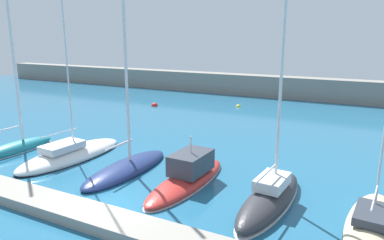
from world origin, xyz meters
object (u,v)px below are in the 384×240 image
at_px(motorboat_red_fourth, 188,176).
at_px(sailboat_charcoal_fifth, 270,197).
at_px(sailboat_sand_sixth, 372,224).
at_px(sailboat_navy_third, 127,167).
at_px(sailboat_white_second, 71,154).
at_px(sailboat_teal_nearest, 15,146).
at_px(mooring_buoy_red, 155,106).
at_px(mooring_buoy_yellow, 238,107).

xyz_separation_m(motorboat_red_fourth, sailboat_charcoal_fifth, (5.00, -0.50, -0.05)).
bearing_deg(sailboat_sand_sixth, sailboat_navy_third, 91.72).
height_order(sailboat_white_second, sailboat_navy_third, sailboat_white_second).
distance_m(sailboat_teal_nearest, mooring_buoy_red, 19.62).
distance_m(sailboat_white_second, sailboat_charcoal_fifth, 14.46).
bearing_deg(sailboat_white_second, mooring_buoy_red, 20.28).
distance_m(sailboat_navy_third, sailboat_charcoal_fifth, 9.38).
xyz_separation_m(sailboat_white_second, mooring_buoy_yellow, (4.14, 22.98, -0.27)).
xyz_separation_m(sailboat_navy_third, sailboat_sand_sixth, (14.07, -0.62, -0.01)).
bearing_deg(sailboat_navy_third, motorboat_red_fourth, -86.94).
height_order(sailboat_white_second, mooring_buoy_yellow, sailboat_white_second).
distance_m(sailboat_white_second, sailboat_navy_third, 5.08).
bearing_deg(sailboat_teal_nearest, sailboat_white_second, -78.07).
distance_m(motorboat_red_fourth, sailboat_sand_sixth, 9.73).
xyz_separation_m(sailboat_teal_nearest, sailboat_navy_third, (9.83, 0.69, -0.15)).
height_order(motorboat_red_fourth, sailboat_sand_sixth, sailboat_sand_sixth).
relative_size(sailboat_white_second, motorboat_red_fourth, 2.17).
bearing_deg(sailboat_teal_nearest, sailboat_navy_third, -84.79).
bearing_deg(sailboat_charcoal_fifth, sailboat_white_second, 92.02).
relative_size(sailboat_white_second, mooring_buoy_yellow, 30.63).
bearing_deg(sailboat_navy_third, sailboat_white_second, 88.83).
bearing_deg(mooring_buoy_yellow, sailboat_navy_third, -87.70).
bearing_deg(sailboat_teal_nearest, sailboat_charcoal_fifth, -87.83).
bearing_deg(mooring_buoy_yellow, sailboat_sand_sixth, -57.78).
distance_m(sailboat_teal_nearest, sailboat_sand_sixth, 23.90).
distance_m(sailboat_teal_nearest, mooring_buoy_yellow, 25.49).
bearing_deg(sailboat_white_second, motorboat_red_fourth, -85.75).
relative_size(sailboat_navy_third, sailboat_charcoal_fifth, 1.01).
xyz_separation_m(sailboat_teal_nearest, sailboat_sand_sixth, (23.90, 0.07, -0.16)).
relative_size(sailboat_white_second, sailboat_sand_sixth, 1.31).
bearing_deg(motorboat_red_fourth, sailboat_navy_third, 94.13).
relative_size(sailboat_charcoal_fifth, sailboat_sand_sixth, 0.93).
xyz_separation_m(sailboat_white_second, mooring_buoy_red, (-5.21, 18.71, -0.27)).
bearing_deg(sailboat_charcoal_fifth, sailboat_teal_nearest, 95.28).
relative_size(sailboat_teal_nearest, mooring_buoy_red, 16.00).
distance_m(sailboat_teal_nearest, sailboat_navy_third, 9.86).
bearing_deg(sailboat_white_second, mooring_buoy_yellow, -5.50).
height_order(sailboat_sand_sixth, mooring_buoy_red, sailboat_sand_sixth).
height_order(sailboat_charcoal_fifth, mooring_buoy_yellow, sailboat_charcoal_fifth).
relative_size(sailboat_charcoal_fifth, mooring_buoy_yellow, 21.76).
relative_size(sailboat_teal_nearest, mooring_buoy_yellow, 22.86).
distance_m(sailboat_white_second, motorboat_red_fourth, 9.45).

